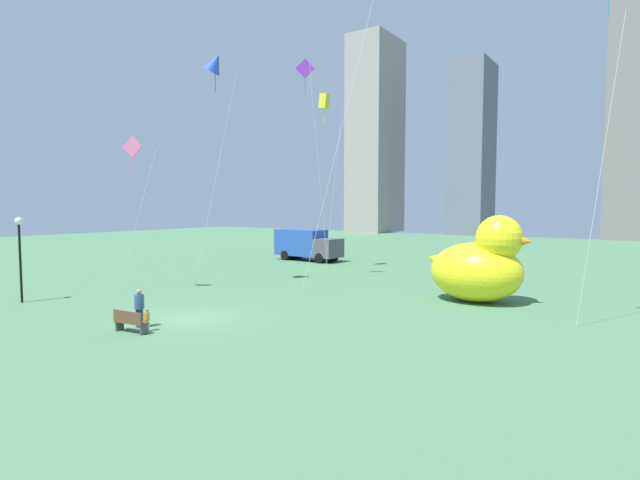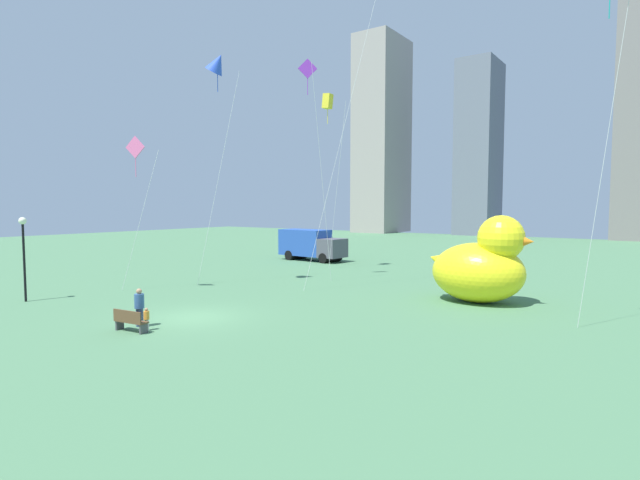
% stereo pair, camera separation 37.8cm
% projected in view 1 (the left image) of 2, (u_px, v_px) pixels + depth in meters
% --- Properties ---
extents(ground_plane, '(140.00, 140.00, 0.00)m').
position_uv_depth(ground_plane, '(192.00, 318.00, 22.28)').
color(ground_plane, '#487650').
extents(park_bench, '(1.59, 0.63, 0.90)m').
position_uv_depth(park_bench, '(130.00, 321.00, 19.71)').
color(park_bench, brown).
rests_on(park_bench, ground).
extents(person_adult, '(0.40, 0.40, 1.63)m').
position_uv_depth(person_adult, '(139.00, 306.00, 20.51)').
color(person_adult, '#38476B').
rests_on(person_adult, ground).
extents(person_child, '(0.23, 0.23, 0.94)m').
position_uv_depth(person_child, '(147.00, 319.00, 19.94)').
color(person_child, silver).
rests_on(person_child, ground).
extents(giant_inflatable_duck, '(5.56, 3.57, 4.61)m').
position_uv_depth(giant_inflatable_duck, '(480.00, 265.00, 25.91)').
color(giant_inflatable_duck, yellow).
rests_on(giant_inflatable_duck, ground).
extents(lamppost, '(0.38, 0.38, 4.49)m').
position_uv_depth(lamppost, '(20.00, 243.00, 25.68)').
color(lamppost, black).
rests_on(lamppost, ground).
extents(box_truck, '(6.71, 2.78, 2.85)m').
position_uv_depth(box_truck, '(307.00, 245.00, 45.60)').
color(box_truck, '#264CA5').
rests_on(box_truck, ground).
extents(city_skyline, '(49.19, 12.84, 37.06)m').
position_uv_depth(city_skyline, '(475.00, 133.00, 85.15)').
color(city_skyline, '#9E938C').
rests_on(city_skyline, ground).
extents(kite_yellow, '(1.94, 1.55, 13.65)m').
position_uv_depth(kite_yellow, '(324.00, 103.00, 37.66)').
color(kite_yellow, silver).
rests_on(kite_yellow, ground).
extents(kite_blue, '(2.87, 2.71, 14.43)m').
position_uv_depth(kite_blue, '(215.00, 63.00, 29.60)').
color(kite_blue, silver).
rests_on(kite_blue, ground).
extents(kite_purple, '(1.66, 2.28, 14.68)m').
position_uv_depth(kite_purple, '(306.00, 80.00, 32.14)').
color(kite_purple, silver).
rests_on(kite_purple, ground).
extents(kite_pink, '(2.25, 1.86, 9.08)m').
position_uv_depth(kite_pink, '(133.00, 152.00, 28.14)').
color(kite_pink, silver).
rests_on(kite_pink, ground).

